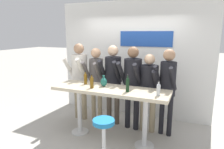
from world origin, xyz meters
name	(u,v)px	position (x,y,z in m)	size (l,w,h in m)	color
ground_plane	(110,138)	(0.00, 0.00, 0.00)	(40.00, 40.00, 0.00)	#B2ADA3
back_wall	(132,59)	(0.00, 1.43, 1.43)	(3.84, 0.12, 2.85)	silver
tasting_table	(110,96)	(0.00, 0.00, 0.89)	(2.24, 0.67, 1.05)	beige
bar_stool	(104,135)	(0.22, -0.78, 0.51)	(0.36, 0.36, 0.77)	silver
person_far_left	(79,73)	(-1.05, 0.62, 1.14)	(0.47, 0.58, 1.84)	gray
person_left	(96,76)	(-0.63, 0.66, 1.10)	(0.40, 0.53, 1.74)	gray
person_center_left	(113,76)	(-0.21, 0.67, 1.13)	(0.44, 0.56, 1.81)	#473D33
person_center	(132,79)	(0.26, 0.59, 1.12)	(0.48, 0.60, 1.80)	black
person_center_right	(149,85)	(0.61, 0.60, 1.03)	(0.47, 0.56, 1.67)	gray
person_right	(167,82)	(0.99, 0.58, 1.12)	(0.44, 0.57, 1.78)	black
wine_bottle_0	(128,84)	(0.38, -0.09, 1.19)	(0.07, 0.07, 0.31)	black
wine_bottle_1	(92,82)	(-0.33, -0.11, 1.17)	(0.07, 0.07, 0.26)	brown
wine_bottle_2	(85,78)	(-0.59, 0.10, 1.17)	(0.06, 0.06, 0.27)	brown
wine_bottle_3	(158,89)	(0.92, -0.11, 1.16)	(0.06, 0.06, 0.25)	#B7BCC1
decorative_vase	(104,82)	(-0.17, 0.09, 1.13)	(0.13, 0.13, 0.22)	#1E665B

